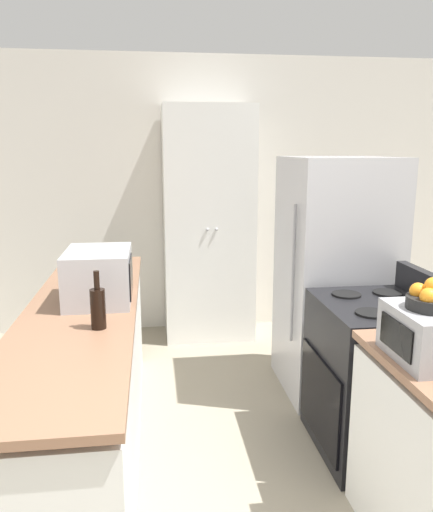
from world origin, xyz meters
TOP-DOWN VIEW (x-y plane):
  - wall_back at (0.00, 3.51)m, footprint 7.00×0.06m
  - counter_left at (-0.82, 1.39)m, footprint 0.60×2.58m
  - pantry_cabinet at (0.09, 3.22)m, footprint 0.81×0.52m
  - stove at (0.84, 1.24)m, footprint 0.66×0.72m
  - refrigerator at (0.87, 2.03)m, footprint 0.73×0.78m
  - microwave at (-0.72, 1.49)m, footprint 0.36×0.48m
  - wine_bottle at (-0.69, 1.04)m, footprint 0.07×0.07m
  - toaster_oven at (0.69, 0.49)m, footprint 0.30×0.37m
  - fruit_bowl at (0.69, 0.50)m, footprint 0.20×0.20m

SIDE VIEW (x-z plane):
  - counter_left at x=-0.82m, z-range -0.02..0.88m
  - stove at x=0.84m, z-range -0.07..0.99m
  - refrigerator at x=0.87m, z-range 0.00..1.69m
  - wine_bottle at x=-0.69m, z-range 0.86..1.15m
  - toaster_oven at x=0.69m, z-range 0.90..1.12m
  - microwave at x=-0.72m, z-range 0.90..1.19m
  - pantry_cabinet at x=0.09m, z-range 0.00..2.13m
  - fruit_bowl at x=0.69m, z-range 1.10..1.23m
  - wall_back at x=0.00m, z-range 0.00..2.60m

